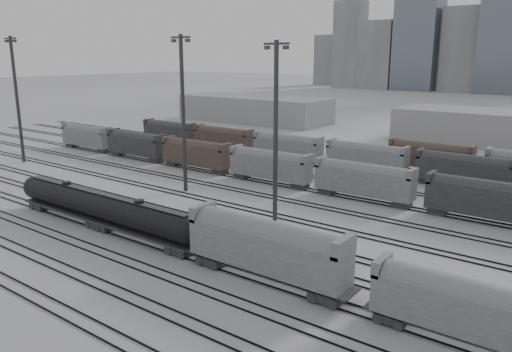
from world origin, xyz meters
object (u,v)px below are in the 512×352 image
Objects in this scene: hopper_car_b at (470,307)px; light_mast_a at (17,97)px; light_mast_c at (276,128)px; tank_car_a at (68,198)px; tank_car_b at (140,218)px; hopper_car_a at (266,245)px.

light_mast_a reaches higher than hopper_car_b.
light_mast_a is 1.08× the size of light_mast_c.
tank_car_b reaches higher than tank_car_a.
tank_car_b is 0.84× the size of light_mast_c.
light_mast_a is at bearing -179.84° from light_mast_c.
hopper_car_a is at bearing 180.00° from hopper_car_b.
light_mast_c is at bearing 34.12° from tank_car_a.
hopper_car_b is 91.43m from light_mast_a.
light_mast_a reaches higher than light_mast_c.
tank_car_b is 56.47m from light_mast_a.
light_mast_a is (-71.32, 15.16, 9.37)m from hopper_car_a.
light_mast_c reaches higher than hopper_car_a.
tank_car_b is 1.14× the size of hopper_car_a.
light_mast_a is at bearing 168.00° from hopper_car_a.
hopper_car_b is at bearing 0.00° from tank_car_a.
tank_car_a is 43.20m from light_mast_a.
tank_car_b is at bearing -15.85° from light_mast_a.
hopper_car_a reaches higher than tank_car_b.
tank_car_a is 1.31× the size of hopper_car_b.
tank_car_a is 28.90m from light_mast_c.
tank_car_a is 0.83× the size of light_mast_c.
light_mast_c is at bearing 122.04° from hopper_car_a.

